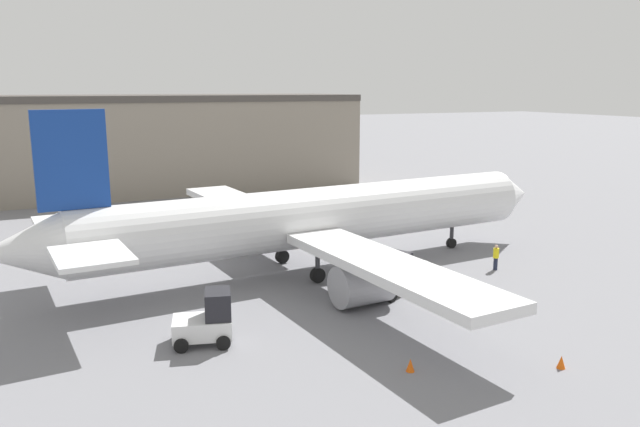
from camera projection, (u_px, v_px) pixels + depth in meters
ground_plane at (320, 269)px, 39.86m from camera, size 400.00×400.00×0.00m
terminal_building at (77, 146)px, 66.43m from camera, size 61.33×13.50×10.57m
airplane at (308, 220)px, 38.77m from camera, size 37.46×34.55×10.32m
ground_crew_worker at (496, 256)px, 39.47m from camera, size 0.36×0.36×1.64m
baggage_tug at (207, 320)px, 28.14m from camera, size 2.98×2.63×2.43m
belt_loader_truck at (392, 276)px, 34.83m from camera, size 3.15×2.68×2.29m
safety_cone_near at (410, 365)px, 25.42m from camera, size 0.36×0.36×0.55m
safety_cone_far at (561, 362)px, 25.71m from camera, size 0.36×0.36×0.55m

